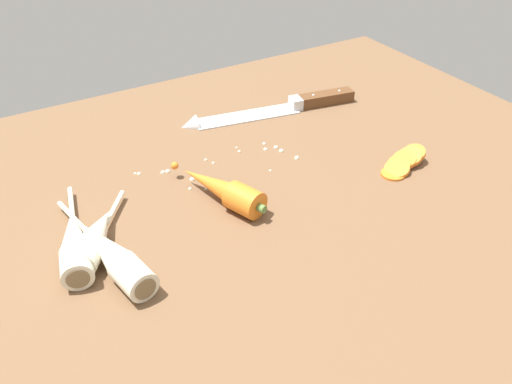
% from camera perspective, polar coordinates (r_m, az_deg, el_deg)
% --- Properties ---
extents(ground_plane, '(1.20, 0.90, 0.04)m').
position_cam_1_polar(ground_plane, '(0.84, -0.69, -1.27)').
color(ground_plane, brown).
extents(chefs_knife, '(0.35, 0.09, 0.04)m').
position_cam_1_polar(chefs_knife, '(1.06, 1.23, 8.49)').
color(chefs_knife, silver).
rests_on(chefs_knife, ground_plane).
extents(whole_carrot, '(0.09, 0.18, 0.04)m').
position_cam_1_polar(whole_carrot, '(0.81, -3.46, 0.26)').
color(whole_carrot, orange).
rests_on(whole_carrot, ground_plane).
extents(parsnip_front, '(0.12, 0.15, 0.04)m').
position_cam_1_polar(parsnip_front, '(0.75, -16.35, -4.55)').
color(parsnip_front, silver).
rests_on(parsnip_front, ground_plane).
extents(parsnip_mid_left, '(0.07, 0.24, 0.04)m').
position_cam_1_polar(parsnip_mid_left, '(0.72, -14.63, -6.37)').
color(parsnip_mid_left, silver).
rests_on(parsnip_mid_left, ground_plane).
extents(parsnip_mid_right, '(0.07, 0.21, 0.04)m').
position_cam_1_polar(parsnip_mid_right, '(0.75, -18.32, -5.08)').
color(parsnip_mid_right, silver).
rests_on(parsnip_mid_right, ground_plane).
extents(carrot_slice_stack, '(0.09, 0.05, 0.03)m').
position_cam_1_polar(carrot_slice_stack, '(0.92, 15.00, 2.95)').
color(carrot_slice_stack, orange).
rests_on(carrot_slice_stack, ground_plane).
extents(mince_crumbs, '(0.26, 0.11, 0.01)m').
position_cam_1_polar(mince_crumbs, '(0.90, -2.71, 3.23)').
color(mince_crumbs, beige).
rests_on(mince_crumbs, ground_plane).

